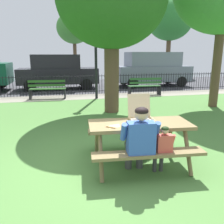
{
  "coord_description": "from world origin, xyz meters",
  "views": [
    {
      "loc": [
        -0.62,
        -3.75,
        1.95
      ],
      "look_at": [
        0.48,
        1.04,
        0.75
      ],
      "focal_mm": 37.89,
      "sensor_mm": 36.0,
      "label": 1
    }
  ],
  "objects": [
    {
      "name": "cobblestone_walkway",
      "position": [
        0.0,
        7.26,
        -0.0
      ],
      "size": [
        28.0,
        1.4,
        0.01
      ],
      "primitive_type": "cube",
      "color": "gray"
    },
    {
      "name": "pizza_box_open",
      "position": [
        0.82,
        0.21,
        0.88
      ],
      "size": [
        0.46,
        0.52,
        0.47
      ],
      "color": "tan",
      "rests_on": "picnic_table_foreground"
    },
    {
      "name": "iron_fence_streetside",
      "position": [
        0.0,
        7.96,
        0.5
      ],
      "size": [
        20.34,
        0.03,
        0.98
      ],
      "color": "black",
      "rests_on": "ground"
    },
    {
      "name": "lamp_post_walkway",
      "position": [
        1.06,
        6.72,
        2.66
      ],
      "size": [
        0.28,
        0.28,
        4.41
      ],
      "color": "black",
      "rests_on": "ground"
    },
    {
      "name": "park_bench_right",
      "position": [
        3.52,
        7.12,
        0.42
      ],
      "size": [
        1.61,
        0.51,
        0.85
      ],
      "color": "#305F32",
      "rests_on": "ground"
    },
    {
      "name": "adult_at_table",
      "position": [
        0.58,
        -0.43,
        0.66
      ],
      "size": [
        0.63,
        0.61,
        1.19
      ],
      "color": "#474747",
      "rests_on": "ground"
    },
    {
      "name": "park_bench_center",
      "position": [
        -1.09,
        7.12,
        0.42
      ],
      "size": [
        1.63,
        0.6,
        0.85
      ],
      "color": "#2C5724",
      "rests_on": "ground"
    },
    {
      "name": "street_asphalt",
      "position": [
        0.0,
        11.47,
        -0.01
      ],
      "size": [
        28.0,
        7.02,
        0.01
      ],
      "primitive_type": "cube",
      "color": "#38383D"
    },
    {
      "name": "pizza_slice_on_table",
      "position": [
        0.26,
        -0.04,
        0.78
      ],
      "size": [
        0.29,
        0.29,
        0.02
      ],
      "color": "#EBD174",
      "rests_on": "picnic_table_foreground"
    },
    {
      "name": "picnic_table_foreground",
      "position": [
        0.76,
        0.06,
        0.6
      ],
      "size": [
        1.92,
        1.63,
        0.79
      ],
      "color": "olive",
      "rests_on": "ground"
    },
    {
      "name": "parked_car_left",
      "position": [
        -0.59,
        10.21,
        1.01
      ],
      "size": [
        4.41,
        1.93,
        1.94
      ],
      "color": "black",
      "rests_on": "ground"
    },
    {
      "name": "parked_car_center",
      "position": [
        5.16,
        10.21,
        1.1
      ],
      "size": [
        4.62,
        1.99,
        2.08
      ],
      "color": "slate",
      "rests_on": "ground"
    },
    {
      "name": "far_tree_midleft",
      "position": [
        0.9,
        16.61,
        4.01
      ],
      "size": [
        2.81,
        2.81,
        5.31
      ],
      "color": "brown",
      "rests_on": "ground"
    },
    {
      "name": "far_tree_center",
      "position": [
        9.28,
        16.61,
        4.89
      ],
      "size": [
        4.0,
        4.0,
        6.72
      ],
      "color": "brown",
      "rests_on": "ground"
    },
    {
      "name": "child_at_table",
      "position": [
        0.96,
        -0.49,
        0.53
      ],
      "size": [
        0.36,
        0.36,
        0.87
      ],
      "color": "#3A3A3A",
      "rests_on": "ground"
    },
    {
      "name": "ground",
      "position": [
        0.0,
        1.98,
        -0.01
      ],
      "size": [
        28.0,
        11.96,
        0.02
      ],
      "primitive_type": "cube",
      "color": "#4E7E3C"
    }
  ]
}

